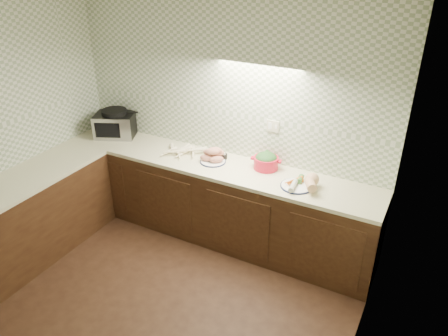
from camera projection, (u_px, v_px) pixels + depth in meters
The scene contains 8 objects.
room at pixel (109, 156), 3.12m from camera, with size 3.60×3.60×2.60m.
counter at pixel (116, 219), 4.49m from camera, with size 3.60×3.60×0.90m.
toaster_oven at pixel (115, 124), 5.22m from camera, with size 0.56×0.51×0.32m.
parsnip_pile at pixel (183, 152), 4.80m from camera, with size 0.40×0.44×0.08m.
sweet_potato_plate at pixel (213, 156), 4.63m from camera, with size 0.28×0.28×0.17m.
onion_bowl at pixel (221, 155), 4.72m from camera, with size 0.13×0.13×0.09m.
dutch_oven at pixel (266, 161), 4.48m from camera, with size 0.32×0.30×0.18m.
veg_plate at pixel (305, 182), 4.17m from camera, with size 0.39×0.39×0.14m.
Camera 1 is at (2.05, -2.09, 3.00)m, focal length 35.00 mm.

